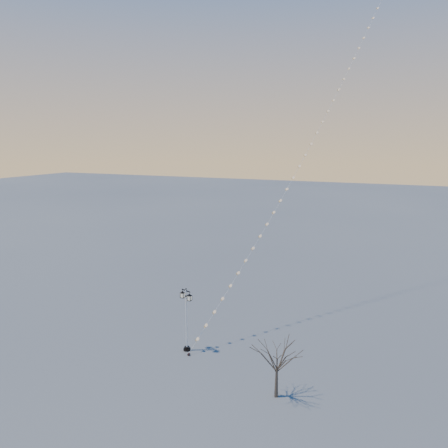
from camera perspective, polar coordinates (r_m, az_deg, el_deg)
The scene contains 4 objects.
ground at distance 33.40m, azimuth -6.64°, elevation -18.07°, with size 300.00×300.00×0.00m, color #5E6060.
street_lamp at distance 34.52m, azimuth -4.91°, elevation -11.87°, with size 1.22×0.77×5.07m.
bare_tree at distance 28.96m, azimuth 6.91°, elevation -16.95°, with size 2.29×2.29×3.80m.
kite_train at distance 44.91m, azimuth 12.81°, elevation 15.37°, with size 12.88×33.93×39.95m.
Camera 1 is at (14.95, -25.16, 16.08)m, focal length 35.18 mm.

